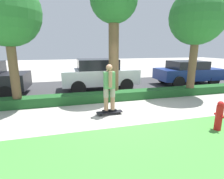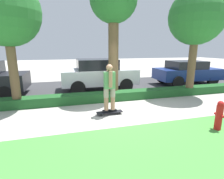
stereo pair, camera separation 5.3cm
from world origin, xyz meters
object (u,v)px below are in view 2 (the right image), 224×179
at_px(skateboard, 110,112).
at_px(tree_far, 197,18).
at_px(tree_near, 6,13).
at_px(fire_hydrant, 219,115).
at_px(skater_person, 109,87).
at_px(parked_car_middle, 99,74).
at_px(parked_car_rear, 187,72).
at_px(tree_mid, 114,4).

xyz_separation_m(skateboard, tree_far, (4.27, 1.44, 3.35)).
xyz_separation_m(tree_near, fire_hydrant, (5.68, -3.41, -2.88)).
height_order(skater_person, tree_far, tree_far).
bearing_deg(fire_hydrant, skateboard, 143.98).
height_order(parked_car_middle, parked_car_rear, parked_car_middle).
height_order(skateboard, fire_hydrant, fire_hydrant).
bearing_deg(parked_car_middle, skateboard, -95.26).
bearing_deg(fire_hydrant, skater_person, 143.98).
height_order(tree_mid, tree_far, tree_mid).
xyz_separation_m(skateboard, skater_person, (0.00, 0.00, 0.86)).
relative_size(skater_person, parked_car_rear, 0.41).
bearing_deg(tree_mid, skateboard, -109.32).
xyz_separation_m(tree_mid, parked_car_rear, (5.09, 1.67, -3.13)).
distance_m(tree_far, parked_car_rear, 3.75).
height_order(tree_mid, fire_hydrant, tree_mid).
bearing_deg(skateboard, tree_far, 18.70).
relative_size(skater_person, fire_hydrant, 1.93).
distance_m(parked_car_middle, fire_hydrant, 5.97).
bearing_deg(tree_near, tree_mid, 5.72).
xyz_separation_m(tree_mid, tree_far, (3.59, -0.49, -0.46)).
bearing_deg(tree_far, tree_near, 179.16).
relative_size(skater_person, tree_near, 0.35).
bearing_deg(fire_hydrant, tree_near, 149.01).
xyz_separation_m(tree_near, parked_car_middle, (3.48, 2.11, -2.45)).
relative_size(tree_near, parked_car_rear, 1.16).
bearing_deg(skateboard, fire_hydrant, -36.02).
bearing_deg(skater_person, tree_near, 153.56).
height_order(skater_person, tree_near, tree_near).
relative_size(skateboard, tree_near, 0.20).
distance_m(parked_car_middle, parked_car_rear, 5.41).
bearing_deg(parked_car_rear, fire_hydrant, -118.26).
xyz_separation_m(skater_person, parked_car_rear, (5.77, 3.60, -0.18)).
relative_size(tree_mid, fire_hydrant, 6.19).
xyz_separation_m(skater_person, fire_hydrant, (2.56, -1.86, -0.53)).
height_order(tree_far, fire_hydrant, tree_far).
height_order(tree_near, parked_car_rear, tree_near).
bearing_deg(tree_mid, parked_car_rear, 18.15).
distance_m(tree_near, tree_far, 7.39).
bearing_deg(tree_mid, skater_person, -109.32).
bearing_deg(parked_car_middle, fire_hydrant, -67.99).
xyz_separation_m(tree_far, fire_hydrant, (-1.71, -3.30, -3.02)).
height_order(tree_mid, parked_car_rear, tree_mid).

